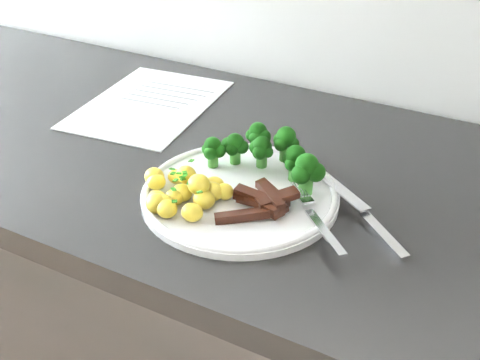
% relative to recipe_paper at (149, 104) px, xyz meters
% --- Properties ---
extents(recipe_paper, '(0.24, 0.32, 0.00)m').
position_rel_recipe_paper_xyz_m(recipe_paper, '(0.00, 0.00, 0.00)').
color(recipe_paper, white).
rests_on(recipe_paper, counter).
extents(plate, '(0.28, 0.28, 0.02)m').
position_rel_recipe_paper_xyz_m(plate, '(0.29, -0.19, 0.01)').
color(plate, white).
rests_on(plate, counter).
extents(broccoli, '(0.19, 0.10, 0.06)m').
position_rel_recipe_paper_xyz_m(broccoli, '(0.31, -0.13, 0.04)').
color(broccoli, '#2C651F').
rests_on(broccoli, plate).
extents(potatoes, '(0.13, 0.10, 0.04)m').
position_rel_recipe_paper_xyz_m(potatoes, '(0.24, -0.25, 0.02)').
color(potatoes, yellow).
rests_on(potatoes, plate).
extents(beef_strips, '(0.09, 0.11, 0.03)m').
position_rel_recipe_paper_xyz_m(beef_strips, '(0.34, -0.21, 0.02)').
color(beef_strips, black).
rests_on(beef_strips, plate).
extents(fork, '(0.13, 0.13, 0.02)m').
position_rel_recipe_paper_xyz_m(fork, '(0.42, -0.21, 0.02)').
color(fork, silver).
rests_on(fork, plate).
extents(knife, '(0.17, 0.14, 0.02)m').
position_rel_recipe_paper_xyz_m(knife, '(0.48, -0.17, 0.01)').
color(knife, silver).
rests_on(knife, plate).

